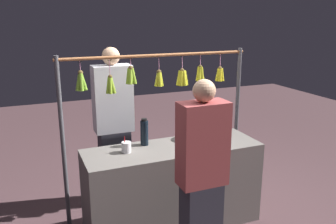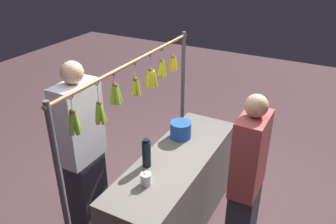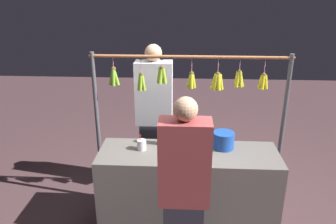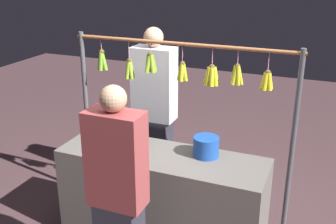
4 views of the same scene
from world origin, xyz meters
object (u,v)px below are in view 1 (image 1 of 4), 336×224
Objects in this scene: blue_bucket at (199,131)px; water_bottle at (144,132)px; customer_person at (202,180)px; vendor_person at (114,128)px; drink_cup at (126,147)px.

water_bottle is at bearing -4.34° from blue_bucket.
water_bottle reaches higher than blue_bucket.
vendor_person is at bearing -75.61° from customer_person.
drink_cup is at bearing 29.67° from water_bottle.
vendor_person is (-0.06, -0.71, -0.02)m from drink_cup.
blue_bucket reaches higher than drink_cup.
drink_cup is at bearing 5.85° from blue_bucket.
customer_person is (0.38, 0.80, -0.12)m from blue_bucket.
customer_person is (-0.42, 0.72, -0.09)m from drink_cup.
drink_cup is 0.09× the size of vendor_person.
vendor_person reaches higher than water_bottle.
blue_bucket is at bearing 140.01° from vendor_person.
vendor_person is at bearing -39.99° from blue_bucket.
water_bottle is 1.29× the size of blue_bucket.
water_bottle is at bearing 105.81° from vendor_person.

